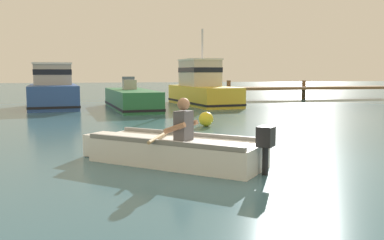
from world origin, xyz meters
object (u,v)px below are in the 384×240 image
Objects in this scene: moored_boat_yellow at (202,88)px; mooring_buoy at (206,119)px; rowboat_with_person at (173,150)px; moored_boat_green at (131,100)px; moored_boat_blue at (53,91)px.

moored_boat_yellow is 8.55m from mooring_buoy.
moored_boat_yellow is (3.87, 13.19, 0.60)m from rowboat_with_person.
moored_boat_yellow is 12.94× the size of mooring_buoy.
moored_boat_green is 1.02× the size of moored_boat_yellow.
rowboat_with_person is 13.35m from moored_boat_blue.
mooring_buoy is at bearing 68.80° from rowboat_with_person.
moored_boat_yellow is (7.13, 0.26, 0.07)m from moored_boat_blue.
mooring_buoy is at bearing -75.68° from moored_boat_green.
moored_boat_yellow is at bearing 73.67° from rowboat_with_person.
moored_boat_blue is at bearing 122.74° from mooring_buoy.
rowboat_with_person is at bearing -90.95° from moored_boat_green.
mooring_buoy is (-1.97, -8.30, -0.63)m from moored_boat_yellow.
moored_boat_blue is 9.57m from mooring_buoy.
moored_boat_blue reaches higher than moored_boat_green.
moored_boat_blue is at bearing 158.69° from moored_boat_green.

